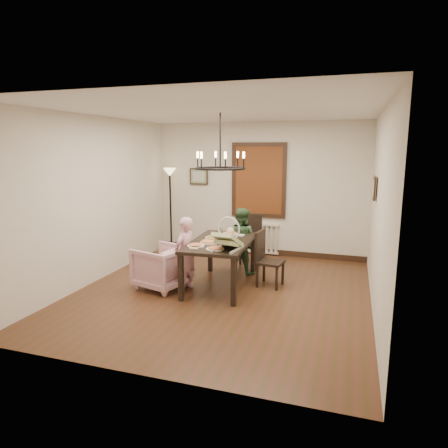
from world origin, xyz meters
The scene contains 17 objects.
room_shell centered at (0.00, 0.37, 1.40)m, with size 4.51×5.00×2.81m.
dining_table centered at (-0.11, 0.26, 0.69)m, with size 1.02×1.70×0.77m.
chair_far centered at (0.05, 1.39, 0.52)m, with size 0.46×0.46×1.04m, color black, non-canonical shape.
chair_right centered at (0.66, 0.55, 0.46)m, with size 0.41×0.41×0.93m, color black, non-canonical shape.
armchair centered at (-1.01, -0.08, 0.35)m, with size 0.75×0.77×0.70m, color beige.
elderly_woman centered at (-0.61, -0.06, 0.50)m, with size 0.36×0.24×0.99m, color #D193AB.
seated_man centered at (0.01, 1.09, 0.50)m, with size 0.49×0.38×1.01m, color #365834.
baby_bouncer centered at (0.17, -0.24, 0.94)m, with size 0.38×0.52×0.34m, color #BDCE8E, non-canonical shape.
salad_bowl centered at (-0.25, 0.26, 0.81)m, with size 0.28×0.28×0.07m, color white.
pizza_platter centered at (-0.24, 0.07, 0.79)m, with size 0.29×0.29×0.04m, color tan.
drinking_glass centered at (-0.01, 0.22, 0.84)m, with size 0.07×0.07×0.14m, color silver.
window_blinds centered at (0.00, 2.46, 1.60)m, with size 1.00×0.03×1.40m, color #622F13.
radiator centered at (0.00, 2.48, 0.35)m, with size 0.92×0.12×0.62m, color silver, non-canonical shape.
picture_back centered at (-1.35, 2.47, 1.65)m, with size 0.42×0.03×0.36m, color black.
picture_right centered at (2.21, 0.90, 1.65)m, with size 0.42×0.03×0.36m, color black.
floor_lamp centered at (-1.90, 2.15, 0.90)m, with size 0.30×0.30×1.80m, color black, non-canonical shape.
chandelier centered at (-0.11, 0.26, 1.95)m, with size 0.80×0.80×0.04m, color black.
Camera 1 is at (1.89, -5.75, 2.26)m, focal length 32.00 mm.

